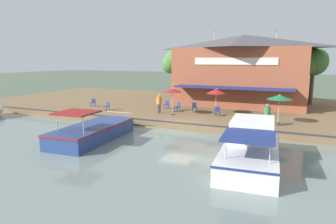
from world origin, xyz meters
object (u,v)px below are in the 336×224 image
object	(u,v)px
patio_umbrella_far_corner	(279,97)
cafe_chair_far_corner_seat	(93,102)
cafe_chair_mid_patio	(178,106)
cafe_chair_beside_entrance	(107,106)
patio_umbrella_by_entrance	(216,91)
cafe_chair_facing_river	(194,106)
motorboat_second_along	(99,129)
patio_umbrella_back_row	(172,90)
motorboat_far_downstream	(251,146)
cafe_chair_back_row_seat	(166,104)
waterfront_restaurant	(243,69)
person_at_quay_edge	(159,101)
tree_downstream_bank	(175,63)
person_mid_patio	(267,112)
tree_upstream_bank	(312,63)
cafe_chair_under_first_umbrella	(217,111)

from	to	relation	value
patio_umbrella_far_corner	cafe_chair_far_corner_seat	distance (m)	19.38
cafe_chair_mid_patio	cafe_chair_beside_entrance	bearing A→B (deg)	-67.45
patio_umbrella_by_entrance	cafe_chair_beside_entrance	distance (m)	11.08
cafe_chair_facing_river	motorboat_second_along	xyz separation A→B (m)	(10.71, -3.63, -0.41)
patio_umbrella_back_row	motorboat_far_downstream	distance (m)	12.33
cafe_chair_facing_river	cafe_chair_beside_entrance	size ratio (longest dim) A/B	1.00
cafe_chair_beside_entrance	motorboat_second_along	size ratio (longest dim) A/B	0.10
cafe_chair_facing_river	cafe_chair_back_row_seat	world-z (taller)	same
waterfront_restaurant	person_at_quay_edge	world-z (taller)	waterfront_restaurant
cafe_chair_back_row_seat	tree_downstream_bank	bearing A→B (deg)	-161.11
patio_umbrella_by_entrance	person_at_quay_edge	world-z (taller)	patio_umbrella_by_entrance
cafe_chair_far_corner_seat	tree_downstream_bank	xyz separation A→B (m)	(-14.04, 3.85, 4.21)
cafe_chair_mid_patio	person_at_quay_edge	xyz separation A→B (m)	(2.02, -1.12, 0.67)
waterfront_restaurant	patio_umbrella_back_row	world-z (taller)	waterfront_restaurant
person_mid_patio	patio_umbrella_back_row	bearing A→B (deg)	-100.71
cafe_chair_back_row_seat	motorboat_far_downstream	bearing A→B (deg)	42.13
patio_umbrella_back_row	cafe_chair_far_corner_seat	distance (m)	10.17
patio_umbrella_back_row	patio_umbrella_by_entrance	world-z (taller)	patio_umbrella_back_row
motorboat_second_along	tree_upstream_bank	bearing A→B (deg)	145.45
cafe_chair_mid_patio	waterfront_restaurant	bearing A→B (deg)	147.85
cafe_chair_facing_river	tree_downstream_bank	size ratio (longest dim) A/B	0.13
cafe_chair_far_corner_seat	cafe_chair_beside_entrance	distance (m)	3.21
patio_umbrella_back_row	person_mid_patio	size ratio (longest dim) A/B	1.43
cafe_chair_mid_patio	motorboat_far_downstream	bearing A→B (deg)	39.20
waterfront_restaurant	cafe_chair_back_row_seat	size ratio (longest dim) A/B	17.25
person_mid_patio	tree_downstream_bank	size ratio (longest dim) A/B	0.26
cafe_chair_beside_entrance	cafe_chair_under_first_umbrella	world-z (taller)	same
cafe_chair_facing_river	motorboat_far_downstream	bearing A→B (deg)	32.84
patio_umbrella_far_corner	tree_downstream_bank	xyz separation A→B (m)	(-15.11, -15.43, 2.55)
patio_umbrella_back_row	tree_upstream_bank	world-z (taller)	tree_upstream_bank
cafe_chair_beside_entrance	person_at_quay_edge	xyz separation A→B (m)	(-0.74, 5.53, 0.67)
patio_umbrella_by_entrance	cafe_chair_facing_river	size ratio (longest dim) A/B	2.89
motorboat_second_along	tree_downstream_bank	size ratio (longest dim) A/B	1.27
cafe_chair_mid_patio	tree_upstream_bank	size ratio (longest dim) A/B	0.13
person_mid_patio	motorboat_second_along	world-z (taller)	motorboat_second_along
motorboat_far_downstream	cafe_chair_under_first_umbrella	bearing A→B (deg)	-155.04
cafe_chair_beside_entrance	tree_downstream_bank	xyz separation A→B (m)	(-15.46, 0.97, 4.21)
cafe_chair_far_corner_seat	tree_upstream_bank	size ratio (longest dim) A/B	0.13
patio_umbrella_by_entrance	tree_downstream_bank	distance (m)	16.53
cafe_chair_far_corner_seat	cafe_chair_under_first_umbrella	size ratio (longest dim) A/B	1.00
cafe_chair_far_corner_seat	cafe_chair_under_first_umbrella	xyz separation A→B (m)	(-0.15, 13.94, 0.00)
patio_umbrella_far_corner	motorboat_second_along	xyz separation A→B (m)	(7.96, -11.74, -2.07)
person_mid_patio	tree_upstream_bank	bearing A→B (deg)	167.50
waterfront_restaurant	cafe_chair_under_first_umbrella	size ratio (longest dim) A/B	17.25
cafe_chair_under_first_umbrella	tree_upstream_bank	size ratio (longest dim) A/B	0.13
patio_umbrella_far_corner	person_at_quay_edge	world-z (taller)	patio_umbrella_far_corner
cafe_chair_far_corner_seat	cafe_chair_back_row_seat	size ratio (longest dim) A/B	1.00
cafe_chair_beside_entrance	patio_umbrella_by_entrance	bearing A→B (deg)	102.30
cafe_chair_under_first_umbrella	patio_umbrella_by_entrance	bearing A→B (deg)	-154.68
cafe_chair_facing_river	cafe_chair_mid_patio	distance (m)	1.69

